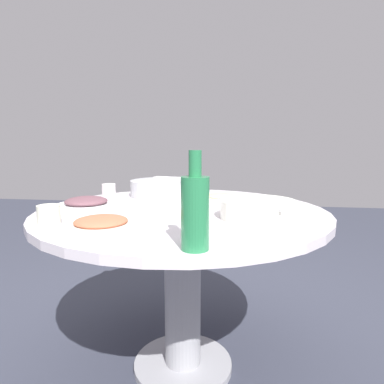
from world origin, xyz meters
TOP-DOWN VIEW (x-y plane):
  - ground at (0.00, 0.00)m, footprint 8.00×8.00m
  - round_dining_table at (0.00, 0.00)m, footprint 1.19×1.19m
  - rice_bowl at (0.17, -0.33)m, footprint 0.31×0.31m
  - soup_bowl at (-0.30, 0.13)m, footprint 0.27×0.27m
  - dish_eggplant at (0.41, 0.02)m, footprint 0.24×0.24m
  - dish_tofu_braise at (0.21, 0.35)m, footprint 0.23×0.23m
  - dish_noodles at (-0.15, -0.24)m, footprint 0.21×0.21m
  - green_bottle at (-0.12, 0.52)m, footprint 0.07×0.07m
  - tea_cup_near at (0.44, -0.30)m, footprint 0.07×0.07m
  - tea_cup_far at (0.40, 0.32)m, footprint 0.08×0.08m

SIDE VIEW (x-z plane):
  - ground at x=0.00m, z-range 0.00..0.00m
  - round_dining_table at x=0.00m, z-range 0.20..0.92m
  - dish_noodles at x=-0.15m, z-range 0.72..0.75m
  - dish_tofu_braise at x=0.21m, z-range 0.72..0.76m
  - dish_eggplant at x=0.41m, z-range 0.72..0.77m
  - tea_cup_near at x=0.44m, z-range 0.72..0.79m
  - soup_bowl at x=-0.30m, z-range 0.72..0.79m
  - tea_cup_far at x=0.40m, z-range 0.72..0.79m
  - rice_bowl at x=0.17m, z-range 0.72..0.81m
  - green_bottle at x=-0.12m, z-range 0.70..0.96m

